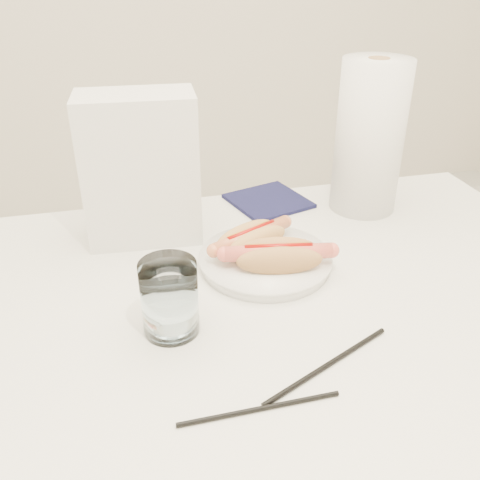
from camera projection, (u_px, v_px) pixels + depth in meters
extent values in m
cube|color=silver|center=(257.00, 309.00, 0.84)|extent=(1.20, 0.80, 0.04)
cylinder|color=silver|center=(413.00, 318.00, 1.43)|extent=(0.04, 0.04, 0.71)
cylinder|color=white|center=(265.00, 262.00, 0.91)|extent=(0.26, 0.26, 0.02)
ellipsoid|color=tan|center=(257.00, 242.00, 0.91)|extent=(0.13, 0.09, 0.05)
ellipsoid|color=tan|center=(246.00, 235.00, 0.93)|extent=(0.13, 0.09, 0.05)
ellipsoid|color=tan|center=(251.00, 243.00, 0.93)|extent=(0.13, 0.10, 0.02)
cylinder|color=#D1744A|center=(251.00, 236.00, 0.92)|extent=(0.16, 0.09, 0.02)
cylinder|color=#990A05|center=(251.00, 230.00, 0.91)|extent=(0.10, 0.05, 0.01)
ellipsoid|color=#BA8248|center=(280.00, 261.00, 0.85)|extent=(0.15, 0.06, 0.05)
ellipsoid|color=#BA8248|center=(277.00, 250.00, 0.88)|extent=(0.15, 0.06, 0.05)
ellipsoid|color=#BA8248|center=(278.00, 261.00, 0.87)|extent=(0.14, 0.08, 0.03)
cylinder|color=#EA6252|center=(278.00, 252.00, 0.86)|extent=(0.18, 0.06, 0.03)
cylinder|color=#990A05|center=(279.00, 246.00, 0.86)|extent=(0.11, 0.03, 0.01)
cylinder|color=white|center=(170.00, 298.00, 0.74)|extent=(0.08, 0.08, 0.11)
cylinder|color=black|center=(260.00, 409.00, 0.63)|extent=(0.20, 0.01, 0.01)
cylinder|color=black|center=(328.00, 365.00, 0.70)|extent=(0.21, 0.10, 0.01)
cube|color=silver|center=(141.00, 169.00, 0.95)|extent=(0.21, 0.13, 0.27)
cube|color=#101133|center=(268.00, 201.00, 1.14)|extent=(0.19, 0.19, 0.01)
cylinder|color=white|center=(369.00, 138.00, 1.05)|extent=(0.15, 0.15, 0.31)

